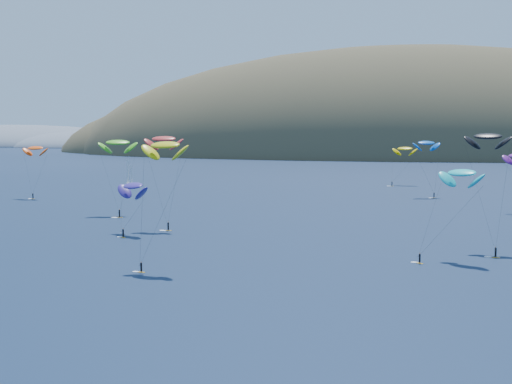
{
  "coord_description": "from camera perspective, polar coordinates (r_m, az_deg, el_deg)",
  "views": [
    {
      "loc": [
        41.53,
        -70.09,
        23.04
      ],
      "look_at": [
        5.95,
        80.0,
        9.0
      ],
      "focal_mm": 50.0,
      "sensor_mm": 36.0,
      "label": 1
    }
  ],
  "objects": [
    {
      "name": "kitesurfer_3",
      "position": [
        193.93,
        -11.0,
        3.9
      ],
      "size": [
        10.73,
        13.4,
        21.73
      ],
      "rotation": [
        0.0,
        0.0,
        0.4
      ],
      "color": "orange",
      "rests_on": "ground"
    },
    {
      "name": "kitesurfer_5",
      "position": [
        129.09,
        16.13,
        1.48
      ],
      "size": [
        12.08,
        11.13,
        17.54
      ],
      "rotation": [
        0.0,
        0.0,
        -0.66
      ],
      "color": "orange",
      "rests_on": "ground"
    },
    {
      "name": "kitesurfer_1",
      "position": [
        243.97,
        -17.24,
        3.37
      ],
      "size": [
        8.8,
        7.15,
        18.7
      ],
      "rotation": [
        0.0,
        0.0,
        -0.04
      ],
      "color": "orange",
      "rests_on": "ground"
    },
    {
      "name": "kitesurfer_2",
      "position": [
        118.28,
        -7.29,
        3.74
      ],
      "size": [
        8.86,
        9.25,
        22.45
      ],
      "rotation": [
        0.0,
        0.0,
        -0.2
      ],
      "color": "orange",
      "rests_on": "ground"
    },
    {
      "name": "sailboat",
      "position": [
        280.27,
        -10.12,
        0.6
      ],
      "size": [
        9.87,
        8.48,
        12.05
      ],
      "rotation": [
        0.0,
        0.0,
        0.14
      ],
      "color": "silver",
      "rests_on": "ground"
    },
    {
      "name": "kitesurfer_11",
      "position": [
        292.21,
        11.82,
        3.42
      ],
      "size": [
        10.29,
        12.74,
        17.16
      ],
      "rotation": [
        0.0,
        0.0,
        -0.21
      ],
      "color": "orange",
      "rests_on": "ground"
    },
    {
      "name": "kitesurfer_7",
      "position": [
        142.25,
        18.06,
        4.24
      ],
      "size": [
        8.71,
        13.93,
        23.6
      ],
      "rotation": [
        0.0,
        0.0,
        -0.21
      ],
      "color": "orange",
      "rests_on": "ground"
    },
    {
      "name": "headland",
      "position": [
        954.11,
        -17.38,
        3.38
      ],
      "size": [
        460.0,
        250.0,
        60.0
      ],
      "color": "slate",
      "rests_on": "ground"
    },
    {
      "name": "kitesurfer_10",
      "position": [
        156.54,
        -9.83,
        0.49
      ],
      "size": [
        10.35,
        11.38,
        13.07
      ],
      "rotation": [
        0.0,
        0.0,
        -0.6
      ],
      "color": "orange",
      "rests_on": "ground"
    },
    {
      "name": "kitesurfer_4",
      "position": [
        243.75,
        13.47,
        3.84
      ],
      "size": [
        9.93,
        9.4,
        20.42
      ],
      "rotation": [
        0.0,
        0.0,
        0.41
      ],
      "color": "orange",
      "rests_on": "ground"
    },
    {
      "name": "ground",
      "position": [
        84.66,
        -16.95,
        -10.82
      ],
      "size": [
        2800.0,
        2800.0,
        0.0
      ],
      "primitive_type": "plane",
      "color": "black",
      "rests_on": "ground"
    },
    {
      "name": "island",
      "position": [
        633.35,
        13.13,
        2.01
      ],
      "size": [
        730.0,
        300.0,
        210.0
      ],
      "color": "#3D3526",
      "rests_on": "ground"
    },
    {
      "name": "kitesurfer_9",
      "position": [
        164.18,
        -7.39,
        4.23
      ],
      "size": [
        8.91,
        7.62,
        22.83
      ],
      "rotation": [
        0.0,
        0.0,
        0.1
      ],
      "color": "orange",
      "rests_on": "ground"
    }
  ]
}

